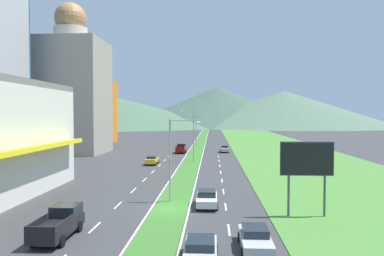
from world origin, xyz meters
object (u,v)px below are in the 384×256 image
street_lamp_far (197,128)px  billboard_roadside (307,162)px  car_3 (255,238)px  street_lamp_near (174,153)px  car_4 (152,160)px  car_2 (201,251)px  pickup_truck_0 (181,149)px  pickup_truck_1 (59,223)px  street_lamp_mid (192,132)px  car_0 (207,198)px  car_1 (225,149)px

street_lamp_far → billboard_roadside: 69.69m
billboard_roadside → car_3: billboard_roadside is taller
street_lamp_near → car_4: size_ratio=1.81×
car_2 → pickup_truck_0: bearing=-174.2°
street_lamp_near → pickup_truck_1: bearing=-122.1°
street_lamp_mid → pickup_truck_0: 16.41m
pickup_truck_0 → car_3: bearing=-170.7°
street_lamp_far → billboard_roadside: bearing=-80.1°
car_0 → pickup_truck_1: bearing=-47.3°
car_1 → pickup_truck_1: 61.82m
street_lamp_mid → pickup_truck_0: bearing=102.3°
street_lamp_near → street_lamp_far: 63.83m
car_3 → pickup_truck_0: (-9.80, 60.05, 0.25)m
car_1 → car_4: size_ratio=1.02×
street_lamp_near → pickup_truck_0: 47.61m
street_lamp_near → car_1: street_lamp_near is taller
car_0 → car_3: size_ratio=0.96×
car_1 → car_4: bearing=-31.3°
car_3 → car_4: size_ratio=1.06×
car_4 → pickup_truck_0: 20.11m
pickup_truck_0 → pickup_truck_1: 58.52m
car_2 → pickup_truck_1: bearing=-112.6°
pickup_truck_1 → street_lamp_mid: bearing=-9.3°
street_lamp_near → car_3: 14.85m
car_4 → pickup_truck_0: size_ratio=0.84×
billboard_roadside → car_1: size_ratio=1.38×
billboard_roadside → pickup_truck_0: size_ratio=1.18×
street_lamp_near → billboard_roadside: (11.70, -4.84, -0.16)m
street_lamp_far → car_3: street_lamp_far is taller
car_1 → car_3: (-0.05, -61.97, -0.06)m
street_lamp_mid → billboard_roadside: 38.56m
pickup_truck_0 → car_2: bearing=-174.2°
street_lamp_near → street_lamp_far: size_ratio=0.96×
street_lamp_near → car_4: (-6.66, 27.53, -4.02)m
car_0 → car_2: 13.62m
street_lamp_mid → pickup_truck_0: street_lamp_mid is taller
pickup_truck_0 → billboard_roadside: bearing=-164.0°
car_1 → car_2: (-3.46, -64.51, -0.05)m
street_lamp_mid → car_3: street_lamp_mid is taller
car_3 → pickup_truck_0: bearing=-170.7°
pickup_truck_1 → car_4: bearing=-0.4°
car_0 → pickup_truck_0: pickup_truck_0 is taller
car_0 → pickup_truck_1: (-10.22, -9.43, 0.23)m
street_lamp_mid → street_lamp_far: 31.91m
street_lamp_near → car_0: street_lamp_near is taller
car_2 → street_lamp_near: bearing=-168.4°
street_lamp_mid → car_0: 34.02m
street_lamp_far → pickup_truck_1: (-6.70, -74.88, -4.00)m
pickup_truck_0 → street_lamp_near: bearing=-176.0°
billboard_roadside → pickup_truck_0: 54.41m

